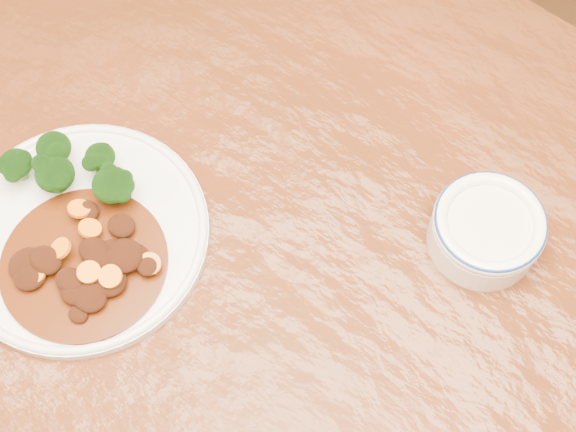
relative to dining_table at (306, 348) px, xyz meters
The scene contains 5 objects.
dining_table is the anchor object (origin of this frame).
dinner_plate 0.25m from the dining_table, 164.53° to the right, with size 0.24×0.24×0.02m.
broccoli_florets 0.29m from the dining_table, behind, with size 0.12×0.08×0.04m.
mince_stew 0.23m from the dining_table, 156.46° to the right, with size 0.16×0.16×0.03m.
dip_bowl 0.21m from the dining_table, 62.80° to the left, with size 0.10×0.10×0.05m.
Camera 1 is at (0.13, -0.20, 1.44)m, focal length 50.00 mm.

